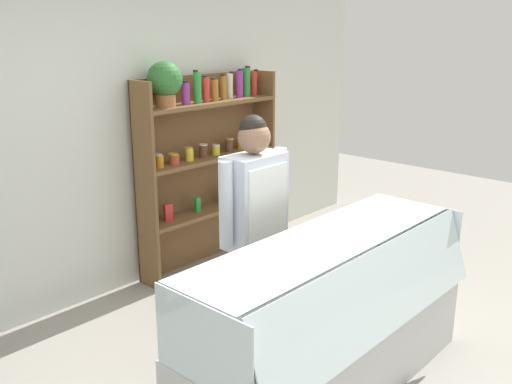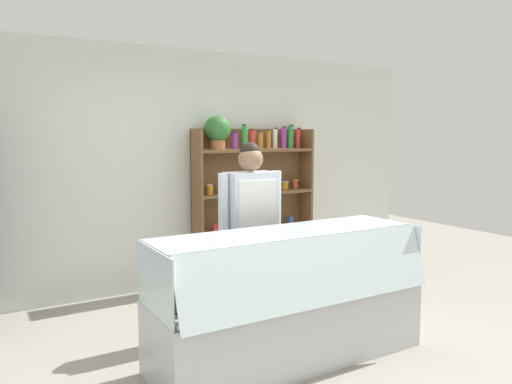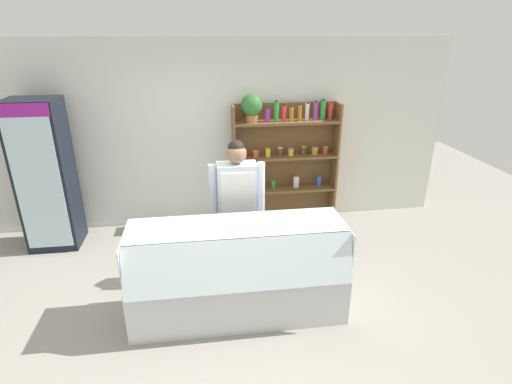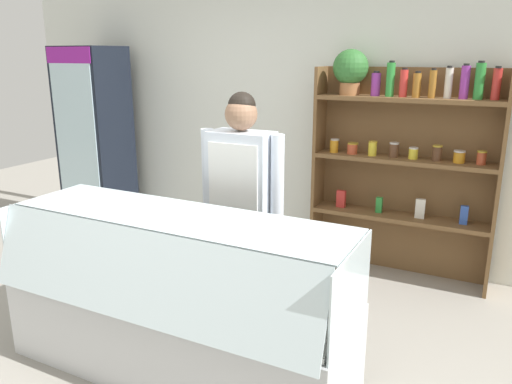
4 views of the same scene
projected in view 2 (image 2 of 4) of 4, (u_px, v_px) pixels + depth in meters
ground_plane at (277, 356)px, 3.95m from camera, size 12.00×12.00×0.00m
back_wall at (172, 169)px, 5.67m from camera, size 6.80×0.10×2.70m
shelving_unit at (248, 185)px, 5.96m from camera, size 1.53×0.30×1.96m
deli_display_case at (288, 320)px, 3.86m from camera, size 2.16×0.77×1.01m
shop_clerk at (251, 219)px, 4.41m from camera, size 0.63×0.25×1.68m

